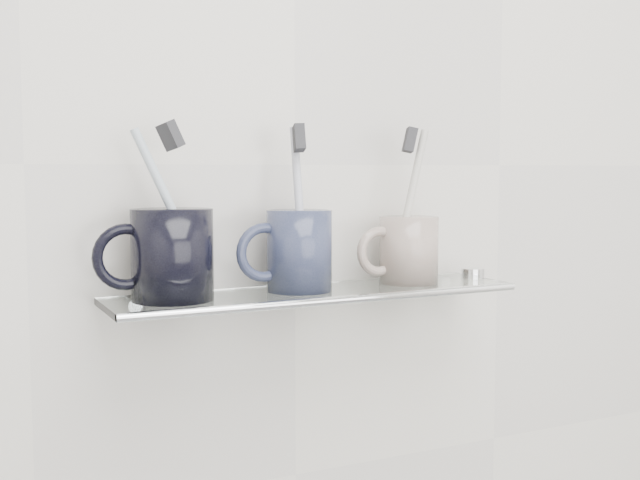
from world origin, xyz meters
TOP-DOWN VIEW (x-y plane):
  - wall_back at (0.00, 1.10)m, footprint 2.50×0.00m
  - shelf_glass at (0.00, 1.04)m, footprint 0.50×0.12m
  - shelf_rail at (0.00, 0.98)m, footprint 0.50×0.01m
  - bracket_left at (-0.21, 1.09)m, footprint 0.02×0.03m
  - bracket_right at (0.21, 1.09)m, footprint 0.02×0.03m
  - mug_left at (-0.17, 1.04)m, footprint 0.11×0.11m
  - mug_left_handle at (-0.23, 1.04)m, footprint 0.07×0.01m
  - toothbrush_left at (-0.17, 1.04)m, footprint 0.09×0.02m
  - bristles_left at (-0.17, 1.04)m, footprint 0.03×0.03m
  - mug_center at (-0.02, 1.04)m, footprint 0.09×0.09m
  - mug_center_handle at (-0.07, 1.04)m, footprint 0.07×0.01m
  - toothbrush_center at (-0.02, 1.04)m, footprint 0.02×0.05m
  - bristles_center at (-0.02, 1.04)m, footprint 0.02×0.03m
  - mug_right at (0.13, 1.04)m, footprint 0.08×0.08m
  - mug_right_handle at (0.09, 1.04)m, footprint 0.06×0.01m
  - toothbrush_right at (0.13, 1.04)m, footprint 0.06×0.01m
  - bristles_right at (0.13, 1.04)m, footprint 0.03×0.03m
  - chrome_cap at (0.23, 1.04)m, footprint 0.03×0.03m

SIDE VIEW (x-z plane):
  - bracket_left at x=-0.21m, z-range 1.08..1.09m
  - bracket_right at x=0.21m, z-range 1.08..1.09m
  - shelf_glass at x=0.00m, z-range 1.09..1.10m
  - shelf_rail at x=0.00m, z-range 1.09..1.10m
  - chrome_cap at x=0.23m, z-range 1.10..1.11m
  - mug_right at x=0.13m, z-range 1.10..1.18m
  - mug_right_handle at x=0.09m, z-range 1.11..1.17m
  - mug_center at x=-0.02m, z-range 1.10..1.20m
  - mug_center_handle at x=-0.07m, z-range 1.11..1.18m
  - mug_left at x=-0.17m, z-range 1.10..1.20m
  - mug_left_handle at x=-0.23m, z-range 1.11..1.19m
  - toothbrush_left at x=-0.17m, z-range 1.11..1.29m
  - toothbrush_center at x=-0.02m, z-range 1.11..1.30m
  - toothbrush_right at x=0.13m, z-range 1.11..1.29m
  - wall_back at x=0.00m, z-range 0.00..2.50m
  - bristles_left at x=-0.17m, z-range 1.26..1.30m
  - bristles_center at x=-0.02m, z-range 1.26..1.30m
  - bristles_right at x=0.13m, z-range 1.26..1.30m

